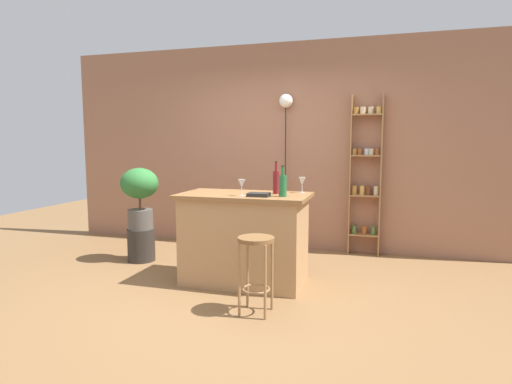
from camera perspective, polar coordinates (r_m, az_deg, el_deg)
name	(u,v)px	position (r m, az deg, el deg)	size (l,w,h in m)	color
ground	(235,292)	(4.27, -2.83, -13.30)	(12.00, 12.00, 0.00)	brown
back_wall	(281,147)	(5.89, 3.44, 6.11)	(6.40, 0.10, 2.80)	#9E6B51
kitchen_counter	(245,238)	(4.41, -1.56, -6.25)	(1.33, 0.73, 0.94)	tan
bar_stool	(256,258)	(3.62, -0.01, -8.86)	(0.31, 0.31, 0.67)	#997047
spice_shelf	(365,174)	(5.61, 14.59, 2.37)	(0.40, 0.14, 2.07)	#9E7042
plant_stool	(141,245)	(5.45, -15.26, -6.89)	(0.33, 0.33, 0.40)	#2D2823
potted_plant	(140,192)	(5.34, -15.48, 0.05)	(0.47, 0.42, 0.75)	#514C47
bottle_wine_red	(283,185)	(4.09, 3.64, 0.96)	(0.08, 0.08, 0.30)	#236638
bottle_soda_blue	(276,182)	(4.32, 2.73, 1.43)	(0.06, 0.06, 0.33)	maroon
wine_glass_left	(242,184)	(4.15, -1.96, 1.09)	(0.07, 0.07, 0.16)	silver
wine_glass_center	(302,182)	(4.44, 6.26, 1.42)	(0.07, 0.07, 0.16)	silver
cookbook	(259,195)	(4.11, 0.36, -0.36)	(0.21, 0.15, 0.04)	black
pendant_globe_light	(286,104)	(5.78, 4.06, 11.75)	(0.18, 0.18, 2.11)	black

